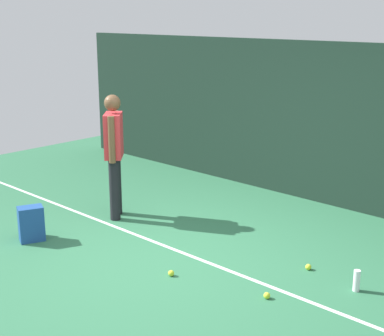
{
  "coord_description": "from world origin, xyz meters",
  "views": [
    {
      "loc": [
        4.36,
        -4.26,
        2.74
      ],
      "look_at": [
        0.0,
        0.4,
        1.0
      ],
      "focal_mm": 53.38,
      "sensor_mm": 36.0,
      "label": 1
    }
  ],
  "objects_px": {
    "tennis_player": "(114,149)",
    "tennis_ball_by_fence": "(267,296)",
    "backpack": "(31,224)",
    "water_bottle": "(357,281)",
    "tennis_ball_near_player": "(308,267)",
    "tennis_ball_mid_court": "(171,273)"
  },
  "relations": [
    {
      "from": "tennis_ball_by_fence",
      "to": "tennis_ball_mid_court",
      "type": "xyz_separation_m",
      "value": [
        -1.05,
        -0.29,
        0.0
      ]
    },
    {
      "from": "tennis_ball_near_player",
      "to": "backpack",
      "type": "bearing_deg",
      "value": -151.58
    },
    {
      "from": "tennis_ball_near_player",
      "to": "water_bottle",
      "type": "height_order",
      "value": "water_bottle"
    },
    {
      "from": "tennis_ball_near_player",
      "to": "tennis_ball_mid_court",
      "type": "bearing_deg",
      "value": -131.01
    },
    {
      "from": "backpack",
      "to": "tennis_player",
      "type": "bearing_deg",
      "value": -161.86
    },
    {
      "from": "tennis_player",
      "to": "tennis_ball_by_fence",
      "type": "relative_size",
      "value": 25.76
    },
    {
      "from": "tennis_player",
      "to": "water_bottle",
      "type": "height_order",
      "value": "tennis_player"
    },
    {
      "from": "tennis_ball_near_player",
      "to": "water_bottle",
      "type": "bearing_deg",
      "value": -8.7
    },
    {
      "from": "tennis_ball_near_player",
      "to": "tennis_ball_by_fence",
      "type": "bearing_deg",
      "value": -86.35
    },
    {
      "from": "backpack",
      "to": "water_bottle",
      "type": "relative_size",
      "value": 1.94
    },
    {
      "from": "tennis_player",
      "to": "tennis_ball_by_fence",
      "type": "xyz_separation_m",
      "value": [
        2.93,
        -0.51,
        -0.93
      ]
    },
    {
      "from": "tennis_ball_mid_court",
      "to": "tennis_player",
      "type": "bearing_deg",
      "value": 156.99
    },
    {
      "from": "tennis_player",
      "to": "tennis_ball_near_player",
      "type": "distance_m",
      "value": 3.05
    },
    {
      "from": "backpack",
      "to": "water_bottle",
      "type": "xyz_separation_m",
      "value": [
        3.6,
        1.52,
        -0.1
      ]
    },
    {
      "from": "backpack",
      "to": "tennis_ball_by_fence",
      "type": "height_order",
      "value": "backpack"
    },
    {
      "from": "tennis_ball_mid_court",
      "to": "tennis_ball_near_player",
      "type": "bearing_deg",
      "value": 48.99
    },
    {
      "from": "tennis_player",
      "to": "tennis_ball_near_player",
      "type": "relative_size",
      "value": 25.76
    },
    {
      "from": "tennis_player",
      "to": "tennis_ball_near_player",
      "type": "height_order",
      "value": "tennis_player"
    },
    {
      "from": "tennis_ball_by_fence",
      "to": "tennis_player",
      "type": "bearing_deg",
      "value": 170.22
    },
    {
      "from": "backpack",
      "to": "tennis_ball_by_fence",
      "type": "distance_m",
      "value": 3.14
    },
    {
      "from": "backpack",
      "to": "tennis_ball_near_player",
      "type": "xyz_separation_m",
      "value": [
        2.98,
        1.61,
        -0.18
      ]
    },
    {
      "from": "water_bottle",
      "to": "backpack",
      "type": "bearing_deg",
      "value": -157.15
    }
  ]
}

